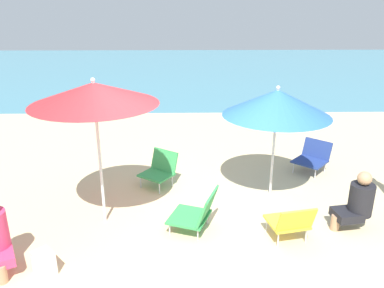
{
  "coord_description": "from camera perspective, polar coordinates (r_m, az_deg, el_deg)",
  "views": [
    {
      "loc": [
        -0.12,
        -4.29,
        2.96
      ],
      "look_at": [
        0.01,
        1.87,
        0.7
      ],
      "focal_mm": 35.84,
      "sensor_mm": 36.0,
      "label": 1
    }
  ],
  "objects": [
    {
      "name": "beach_chair_a",
      "position": [
        5.3,
        0.8,
        -10.13
      ],
      "size": [
        0.75,
        0.72,
        0.62
      ],
      "rotation": [
        0.0,
        0.0,
        2.79
      ],
      "color": "#33934C",
      "rests_on": "ground_plane"
    },
    {
      "name": "beach_chair_b",
      "position": [
        6.6,
        -4.79,
        -3.65
      ],
      "size": [
        0.72,
        0.72,
        0.59
      ],
      "rotation": [
        0.0,
        0.0,
        -2.19
      ],
      "color": "#33934C",
      "rests_on": "ground_plane"
    },
    {
      "name": "beach_chair_c",
      "position": [
        5.24,
        14.46,
        -11.1
      ],
      "size": [
        0.59,
        0.63,
        0.57
      ],
      "rotation": [
        0.0,
        0.0,
        1.77
      ],
      "color": "gold",
      "rests_on": "ground_plane"
    },
    {
      "name": "person_a",
      "position": [
        5.77,
        23.4,
        -7.85
      ],
      "size": [
        0.56,
        0.38,
        0.85
      ],
      "rotation": [
        0.0,
        0.0,
        3.3
      ],
      "color": "black",
      "rests_on": "ground_plane"
    },
    {
      "name": "umbrella_blue",
      "position": [
        6.0,
        12.54,
        6.0
      ],
      "size": [
        1.67,
        1.67,
        1.81
      ],
      "color": "silver",
      "rests_on": "ground_plane"
    },
    {
      "name": "umbrella_red",
      "position": [
        5.11,
        -14.38,
        7.29
      ],
      "size": [
        1.68,
        1.68,
        2.08
      ],
      "color": "silver",
      "rests_on": "ground_plane"
    },
    {
      "name": "beach_chair_d",
      "position": [
        7.49,
        17.52,
        -1.79
      ],
      "size": [
        0.8,
        0.8,
        0.56
      ],
      "rotation": [
        0.0,
        0.0,
        -2.31
      ],
      "color": "navy",
      "rests_on": "ground_plane"
    },
    {
      "name": "beach_bag",
      "position": [
        4.94,
        -21.15,
        -16.2
      ],
      "size": [
        0.31,
        0.31,
        0.28
      ],
      "primitive_type": "cube",
      "rotation": [
        0.0,
        0.0,
        2.32
      ],
      "color": "silver",
      "rests_on": "ground_plane"
    },
    {
      "name": "sea_water",
      "position": [
        18.91,
        -0.8,
        11.14
      ],
      "size": [
        40.0,
        16.0,
        0.01
      ],
      "primitive_type": "cube",
      "color": "teal",
      "rests_on": "ground_plane"
    },
    {
      "name": "ground_plane",
      "position": [
        5.22,
        0.37,
        -14.43
      ],
      "size": [
        40.0,
        40.0,
        0.0
      ],
      "primitive_type": "plane",
      "color": "#D3BC8C"
    }
  ]
}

